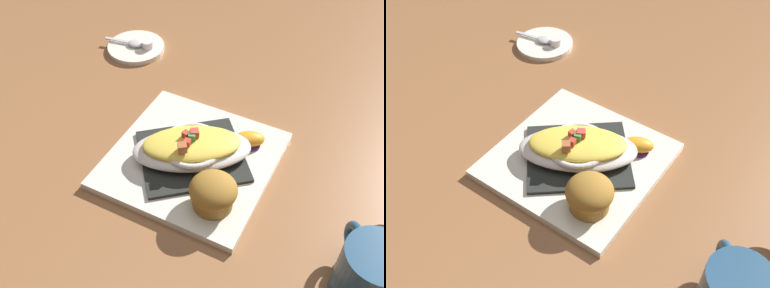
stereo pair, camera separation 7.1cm
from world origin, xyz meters
The scene contains 9 objects.
ground_plane centered at (0.00, 0.00, 0.00)m, with size 2.60×2.60×0.00m, color #95613B.
square_plate centered at (0.00, 0.00, 0.01)m, with size 0.25×0.25×0.01m, color white.
folded_napkin centered at (0.00, 0.00, 0.02)m, with size 0.16×0.14×0.01m, color #262927.
gratin_dish centered at (0.00, 0.00, 0.04)m, with size 0.21×0.18×0.05m.
muffin centered at (-0.07, 0.07, 0.04)m, with size 0.07×0.07×0.05m.
orange_garnish centered at (-0.06, -0.07, 0.02)m, with size 0.06×0.05×0.02m.
creamer_saucer centered at (0.27, -0.22, 0.01)m, with size 0.12×0.12×0.01m, color white.
spoon centered at (0.27, -0.22, 0.01)m, with size 0.09×0.03×0.01m.
creamer_cup_0 centered at (0.24, -0.22, 0.02)m, with size 0.02×0.02×0.02m, color white.
Camera 2 is at (-0.31, 0.39, 0.55)m, focal length 42.85 mm.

